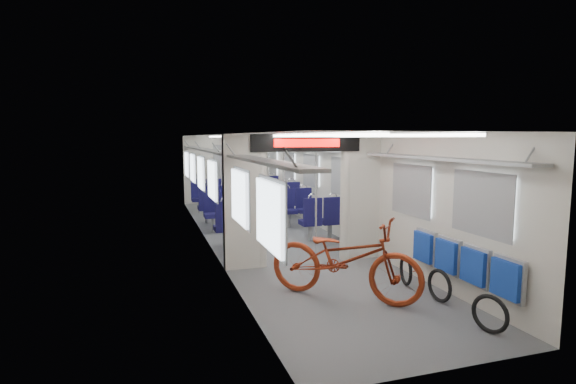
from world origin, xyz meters
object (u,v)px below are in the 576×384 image
at_px(stanchion_near_right, 316,196).
at_px(stanchion_far_left, 242,181).
at_px(bicycle, 344,258).
at_px(bike_hoop_c, 406,272).
at_px(seat_bay_near_left, 229,215).
at_px(seat_bay_far_left, 211,198).
at_px(bike_hoop_b, 439,287).
at_px(seat_bay_near_right, 308,211).
at_px(seat_bay_far_right, 273,194).
at_px(stanchion_near_left, 284,196).
at_px(stanchion_far_right, 269,180).
at_px(flip_bench, 461,261).
at_px(bike_hoop_a, 490,316).

xyz_separation_m(stanchion_near_right, stanchion_far_left, (-0.73, 3.25, 0.00)).
height_order(bicycle, bike_hoop_c, bicycle).
height_order(seat_bay_near_left, seat_bay_far_left, seat_bay_far_left).
bearing_deg(seat_bay_near_left, seat_bay_far_left, 90.00).
distance_m(bike_hoop_b, stanchion_far_left, 6.29).
xyz_separation_m(bicycle, seat_bay_near_right, (1.03, 4.27, -0.05)).
bearing_deg(seat_bay_near_right, seat_bay_far_right, 90.00).
relative_size(bicycle, stanchion_near_left, 0.95).
bearing_deg(seat_bay_far_right, seat_bay_near_right, -90.00).
xyz_separation_m(seat_bay_near_left, seat_bay_far_right, (1.87, 2.99, 0.02)).
height_order(bike_hoop_c, seat_bay_near_left, seat_bay_near_left).
relative_size(bike_hoop_c, seat_bay_far_right, 0.22).
bearing_deg(stanchion_far_left, bicycle, -87.12).
bearing_deg(stanchion_far_left, seat_bay_near_left, -114.13).
bearing_deg(stanchion_near_right, bike_hoop_c, -71.56).
bearing_deg(stanchion_near_right, seat_bay_near_left, 123.33).
bearing_deg(bike_hoop_c, stanchion_far_right, 96.91).
relative_size(seat_bay_near_left, stanchion_near_left, 0.88).
xyz_separation_m(seat_bay_far_right, stanchion_far_left, (-1.30, -1.73, 0.59)).
distance_m(seat_bay_near_left, stanchion_far_right, 2.06).
relative_size(seat_bay_far_left, stanchion_near_right, 0.91).
bearing_deg(bike_hoop_b, stanchion_near_right, 104.51).
height_order(bike_hoop_c, seat_bay_far_right, seat_bay_far_right).
xyz_separation_m(flip_bench, seat_bay_near_left, (-2.29, 4.87, -0.04)).
bearing_deg(stanchion_far_right, bike_hoop_c, -83.09).
bearing_deg(seat_bay_far_right, stanchion_near_right, -96.52).
height_order(bicycle, stanchion_far_left, stanchion_far_left).
bearing_deg(stanchion_far_left, seat_bay_far_left, 109.90).
distance_m(bike_hoop_b, seat_bay_near_left, 5.20).
distance_m(bike_hoop_a, bike_hoop_c, 1.78).
height_order(seat_bay_near_right, stanchion_far_right, stanchion_far_right).
bearing_deg(bike_hoop_c, flip_bench, -70.12).
height_order(flip_bench, seat_bay_far_left, seat_bay_far_left).
bearing_deg(seat_bay_far_right, stanchion_near_left, -103.51).
distance_m(flip_bench, stanchion_far_left, 6.40).
xyz_separation_m(bike_hoop_c, stanchion_near_right, (-0.68, 2.04, 0.94)).
distance_m(flip_bench, seat_bay_far_left, 8.03).
relative_size(bicycle, stanchion_far_right, 0.95).
xyz_separation_m(stanchion_near_left, stanchion_far_right, (0.61, 3.33, 0.00)).
bearing_deg(bike_hoop_b, bike_hoop_a, -93.53).
xyz_separation_m(bike_hoop_a, stanchion_near_left, (-1.26, 3.94, 0.95)).
bearing_deg(bike_hoop_a, seat_bay_near_left, 108.72).
height_order(seat_bay_near_left, stanchion_far_right, stanchion_far_right).
bearing_deg(bike_hoop_b, seat_bay_far_right, 91.16).
relative_size(stanchion_near_left, stanchion_near_right, 1.00).
relative_size(bicycle, seat_bay_far_left, 1.04).
distance_m(bicycle, seat_bay_near_right, 4.39).
relative_size(seat_bay_far_right, stanchion_far_right, 0.95).
height_order(flip_bench, bike_hoop_a, flip_bench).
bearing_deg(stanchion_far_left, seat_bay_far_right, 52.97).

